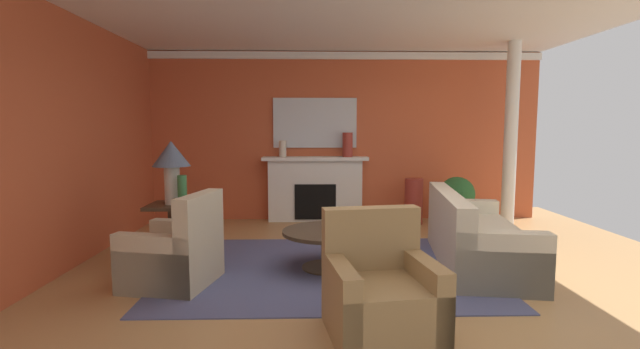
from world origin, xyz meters
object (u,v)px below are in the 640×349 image
at_px(vase_mantel_right, 348,145).
at_px(armchair_near_window, 175,255).
at_px(fireplace, 315,190).
at_px(sofa, 474,240).
at_px(vase_mantel_left, 283,149).
at_px(vase_tall_corner, 414,201).
at_px(table_lamp, 171,160).
at_px(potted_plant, 457,198).
at_px(side_table, 174,229).
at_px(mantel_mirror, 315,123).
at_px(coffee_table, 327,240).
at_px(armchair_facing_fireplace, 380,295).
at_px(vase_on_side_table, 182,190).

bearing_deg(vase_mantel_right, armchair_near_window, -123.26).
relative_size(fireplace, vase_mantel_right, 4.38).
bearing_deg(sofa, vase_mantel_left, 133.52).
bearing_deg(vase_tall_corner, table_lamp, -149.07).
bearing_deg(table_lamp, potted_plant, 22.58).
bearing_deg(vase_mantel_right, vase_mantel_left, 180.00).
xyz_separation_m(side_table, vase_mantel_left, (1.18, 2.27, 0.85)).
relative_size(mantel_mirror, table_lamp, 1.91).
bearing_deg(fireplace, vase_mantel_right, -5.11).
bearing_deg(mantel_mirror, vase_mantel_right, -17.18).
distance_m(mantel_mirror, coffee_table, 3.09).
bearing_deg(side_table, table_lamp, 0.00).
height_order(coffee_table, vase_mantel_left, vase_mantel_left).
bearing_deg(armchair_near_window, table_lamp, 107.59).
xyz_separation_m(armchair_facing_fireplace, potted_plant, (1.80, 3.59, 0.19)).
bearing_deg(vase_on_side_table, armchair_facing_fireplace, -42.07).
bearing_deg(vase_mantel_right, table_lamp, -135.12).
distance_m(vase_mantel_left, vase_mantel_right, 1.10).
bearing_deg(vase_mantel_right, potted_plant, -20.06).
distance_m(sofa, armchair_facing_fireplace, 2.20).
relative_size(fireplace, armchair_near_window, 1.89).
relative_size(mantel_mirror, armchair_near_window, 1.51).
distance_m(armchair_facing_fireplace, vase_on_side_table, 2.78).
relative_size(side_table, vase_on_side_table, 1.97).
xyz_separation_m(mantel_mirror, armchair_facing_fireplace, (0.44, -4.38, -1.38)).
bearing_deg(fireplace, vase_on_side_table, -122.91).
height_order(mantel_mirror, sofa, mantel_mirror).
bearing_deg(coffee_table, vase_mantel_left, 103.76).
relative_size(armchair_near_window, vase_tall_corner, 1.25).
distance_m(fireplace, table_lamp, 2.97).
height_order(table_lamp, vase_tall_corner, table_lamp).
bearing_deg(vase_tall_corner, mantel_mirror, 165.65).
bearing_deg(potted_plant, armchair_facing_fireplace, -116.60).
distance_m(coffee_table, potted_plant, 2.94).
bearing_deg(table_lamp, vase_mantel_left, 62.56).
height_order(sofa, armchair_near_window, armchair_near_window).
relative_size(mantel_mirror, potted_plant, 1.72).
bearing_deg(vase_mantel_right, armchair_facing_fireplace, -91.47).
bearing_deg(coffee_table, vase_on_side_table, 172.51).
xyz_separation_m(coffee_table, vase_tall_corner, (1.55, 2.36, 0.05)).
distance_m(mantel_mirror, table_lamp, 3.02).
xyz_separation_m(side_table, vase_on_side_table, (0.15, -0.12, 0.48)).
relative_size(sofa, table_lamp, 2.95).
height_order(armchair_near_window, vase_mantel_left, vase_mantel_left).
relative_size(mantel_mirror, vase_tall_corner, 1.88).
distance_m(vase_mantel_left, vase_on_side_table, 2.63).
relative_size(vase_mantel_right, potted_plant, 0.49).
bearing_deg(sofa, potted_plant, 77.44).
bearing_deg(sofa, table_lamp, 176.30).
bearing_deg(vase_mantel_left, fireplace, 5.11).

